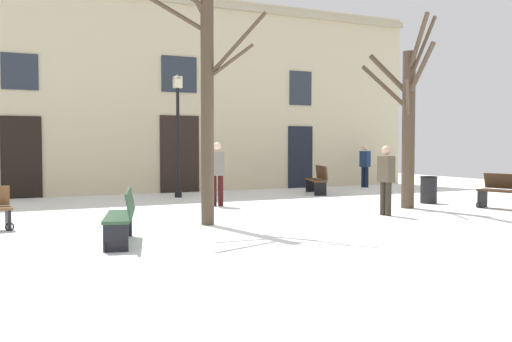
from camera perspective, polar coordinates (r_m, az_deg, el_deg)
name	(u,v)px	position (r m, az deg, el deg)	size (l,w,h in m)	color
ground_plane	(287,220)	(12.40, 3.18, -4.99)	(30.88, 30.88, 0.00)	white
building_facade	(174,92)	(19.90, -8.25, 7.87)	(19.30, 0.60, 6.82)	beige
tree_near_facade	(408,118)	(15.14, 15.08, 5.22)	(0.89, 2.60, 4.79)	#4C3D2D
tree_center	(207,88)	(11.67, -5.00, 8.33)	(2.52, 2.03, 5.98)	#4C3D2D
streetlamp	(178,122)	(17.79, -7.90, 4.89)	(0.30, 0.30, 3.84)	black
litter_bin	(429,190)	(16.62, 17.04, -1.81)	(0.48, 0.48, 0.76)	black
bench_near_center_tree	(318,180)	(19.03, 6.23, -0.86)	(0.96, 1.65, 0.95)	#51331E
bench_facing_shops	(122,216)	(9.71, -13.38, -4.43)	(0.87, 1.70, 0.90)	#2D4C33
bench_near_lamp	(511,191)	(15.63, 24.39, -1.89)	(0.85, 1.69, 0.91)	#3D2819
person_by_shop_door	(386,177)	(13.46, 12.99, -0.60)	(0.25, 0.39, 1.63)	#2D271E
person_crossing_plaza	(217,171)	(15.13, -3.93, 0.03)	(0.43, 0.34, 1.72)	#350F0F
person_strolling	(365,164)	(22.14, 10.95, 0.72)	(0.30, 0.42, 1.65)	black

